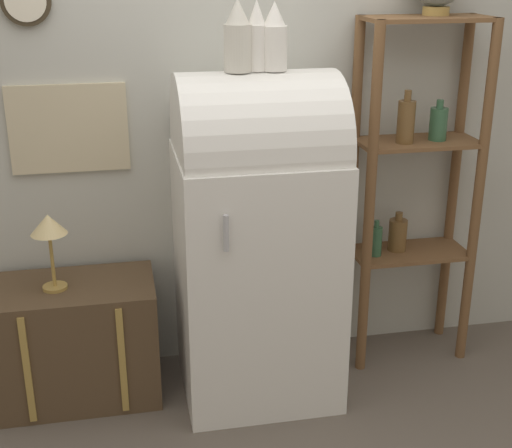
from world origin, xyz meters
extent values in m
plane|color=#60564C|center=(0.00, 0.00, 0.00)|extent=(12.00, 12.00, 0.00)
cube|color=#B7B7AD|center=(0.00, 0.58, 1.35)|extent=(7.00, 0.05, 2.70)
cylinder|color=#382D1E|center=(-0.94, 0.54, 1.81)|extent=(0.21, 0.03, 0.21)
cylinder|color=beige|center=(-0.94, 0.52, 1.81)|extent=(0.17, 0.01, 0.17)
cube|color=#C6B793|center=(-0.81, 0.54, 1.25)|extent=(0.53, 0.02, 0.40)
cube|color=white|center=(0.00, 0.21, 0.59)|extent=(0.71, 0.68, 1.18)
cylinder|color=white|center=(0.00, 0.21, 1.21)|extent=(0.70, 0.64, 0.64)
cylinder|color=#B7B7BC|center=(-0.20, -0.15, 0.95)|extent=(0.02, 0.02, 0.15)
cube|color=brown|center=(-0.85, 0.29, 0.29)|extent=(0.75, 0.44, 0.58)
cube|color=#AD8942|center=(-1.05, 0.07, 0.29)|extent=(0.03, 0.01, 0.52)
cube|color=#AD8942|center=(-0.64, 0.07, 0.29)|extent=(0.03, 0.01, 0.52)
cylinder|color=brown|center=(0.55, 0.25, 0.87)|extent=(0.05, 0.05, 1.73)
cylinder|color=brown|center=(1.11, 0.25, 0.87)|extent=(0.05, 0.05, 1.73)
cylinder|color=brown|center=(0.55, 0.51, 0.87)|extent=(0.05, 0.05, 1.73)
cylinder|color=brown|center=(1.11, 0.51, 0.87)|extent=(0.05, 0.05, 1.73)
cube|color=brown|center=(0.83, 0.38, 0.57)|extent=(0.58, 0.29, 0.02)
cube|color=brown|center=(0.83, 0.38, 1.14)|extent=(0.58, 0.29, 0.02)
cube|color=brown|center=(0.83, 0.38, 1.72)|extent=(0.58, 0.29, 0.02)
cylinder|color=brown|center=(0.74, 0.34, 1.26)|extent=(0.08, 0.08, 0.20)
cylinder|color=brown|center=(0.74, 0.34, 1.38)|extent=(0.03, 0.03, 0.05)
cylinder|color=brown|center=(0.77, 0.40, 0.66)|extent=(0.09, 0.09, 0.16)
cylinder|color=brown|center=(0.77, 0.40, 0.76)|extent=(0.04, 0.04, 0.04)
cylinder|color=#335B3D|center=(0.92, 0.36, 1.23)|extent=(0.09, 0.09, 0.16)
cylinder|color=#335B3D|center=(0.92, 0.36, 1.33)|extent=(0.03, 0.03, 0.04)
cylinder|color=#335B3D|center=(0.64, 0.35, 0.65)|extent=(0.06, 0.06, 0.15)
cylinder|color=#335B3D|center=(0.64, 0.35, 0.74)|extent=(0.03, 0.03, 0.04)
cylinder|color=#AD8942|center=(0.88, 0.41, 1.75)|extent=(0.12, 0.12, 0.04)
cylinder|color=beige|center=(-0.08, 0.20, 1.63)|extent=(0.12, 0.12, 0.19)
cone|color=beige|center=(-0.08, 0.20, 1.78)|extent=(0.10, 0.10, 0.10)
cylinder|color=white|center=(0.00, 0.21, 1.63)|extent=(0.09, 0.09, 0.19)
cone|color=white|center=(0.00, 0.21, 1.77)|extent=(0.07, 0.07, 0.10)
cylinder|color=white|center=(0.07, 0.21, 1.63)|extent=(0.11, 0.11, 0.18)
cone|color=white|center=(0.07, 0.21, 1.77)|extent=(0.09, 0.09, 0.10)
cylinder|color=#AD8942|center=(-0.92, 0.27, 0.59)|extent=(0.11, 0.11, 0.02)
cylinder|color=#AD8942|center=(-0.92, 0.27, 0.72)|extent=(0.02, 0.02, 0.25)
cone|color=#DBC184|center=(-0.92, 0.27, 0.89)|extent=(0.16, 0.16, 0.09)
camera|label=1|loc=(-0.60, -2.76, 1.99)|focal=50.00mm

